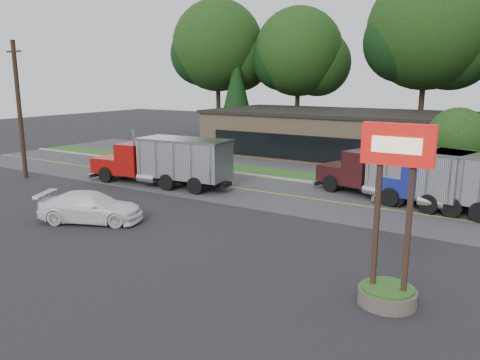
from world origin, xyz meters
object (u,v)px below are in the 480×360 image
(utility_pole, at_px, (19,110))
(rally_car, at_px, (91,207))
(bilo_sign, at_px, (391,245))
(dump_truck_blue, at_px, (450,180))
(dump_truck_red, at_px, (167,160))
(dump_truck_maroon, at_px, (397,172))

(utility_pole, bearing_deg, rally_car, -20.83)
(bilo_sign, bearing_deg, dump_truck_blue, 90.34)
(rally_car, bearing_deg, utility_pole, 44.37)
(utility_pole, height_order, dump_truck_red, utility_pole)
(utility_pole, relative_size, dump_truck_maroon, 1.02)
(bilo_sign, height_order, dump_truck_red, bilo_sign)
(dump_truck_red, distance_m, dump_truck_blue, 17.88)
(bilo_sign, height_order, rally_car, bilo_sign)
(rally_car, bearing_deg, dump_truck_maroon, -69.17)
(dump_truck_red, bearing_deg, dump_truck_blue, -173.73)
(dump_truck_blue, height_order, dump_truck_maroon, same)
(utility_pole, distance_m, rally_car, 14.56)
(dump_truck_red, xyz_separation_m, rally_car, (2.13, -8.49, -1.04))
(utility_pole, xyz_separation_m, dump_truck_red, (10.87, 3.54, -3.28))
(dump_truck_maroon, xyz_separation_m, rally_car, (-12.38, -12.65, -1.03))
(rally_car, bearing_deg, dump_truck_red, -10.71)
(utility_pole, relative_size, bilo_sign, 1.68)
(dump_truck_maroon, bearing_deg, dump_truck_blue, -177.19)
(bilo_sign, distance_m, rally_car, 15.59)
(utility_pole, relative_size, dump_truck_blue, 1.41)
(utility_pole, height_order, bilo_sign, utility_pole)
(bilo_sign, distance_m, dump_truck_red, 20.05)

